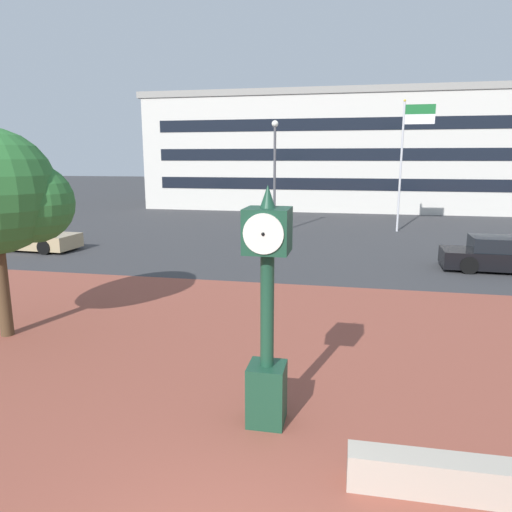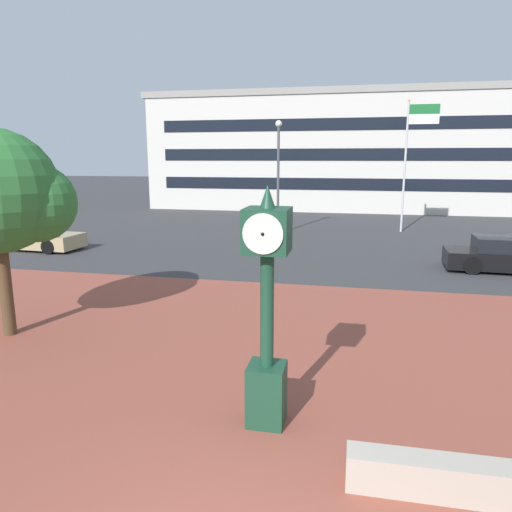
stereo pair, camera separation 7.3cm
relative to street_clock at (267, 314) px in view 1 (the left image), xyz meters
name	(u,v)px [view 1 (the left image)]	position (x,y,z in m)	size (l,w,h in m)	color
plaza_brick_paving	(279,402)	(0.11, 0.67, -1.81)	(44.00, 15.55, 0.01)	brown
planter_wall	(479,481)	(2.88, -1.19, -1.57)	(3.20, 0.40, 0.50)	#ADA393
street_clock	(267,314)	(0.00, 0.00, 0.00)	(0.66, 0.78, 3.78)	#19422D
plaza_tree	(1,195)	(-6.59, 2.60, 1.52)	(3.06, 2.84, 4.84)	#4C3823
car_street_near	(504,256)	(6.90, 11.94, -1.25)	(4.60, 1.96, 1.28)	black
car_street_mid	(30,237)	(-13.27, 12.17, -1.25)	(4.41, 2.02, 1.28)	tan
flagpole_primary	(406,153)	(4.10, 21.29, 2.64)	(1.71, 0.14, 7.32)	silver
civic_building	(337,152)	(-0.12, 35.07, 2.87)	(31.68, 10.28, 9.36)	beige
street_lamp_post	(275,165)	(-2.97, 19.04, 1.98)	(0.36, 0.36, 6.15)	#4C4C51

